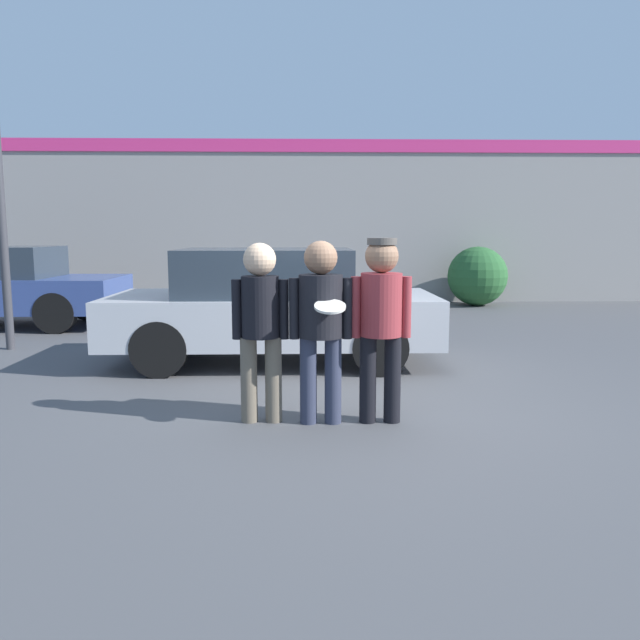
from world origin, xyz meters
The scene contains 8 objects.
ground_plane centered at (0.00, 0.00, 0.00)m, with size 56.00×56.00×0.00m, color #4C4C4F.
storefront_building centered at (0.00, 9.43, 1.97)m, with size 24.00×0.22×3.88m.
person_left centered at (-0.89, -0.35, 0.94)m, with size 0.50×0.33×1.60m.
person_middle_with_frisbee centered at (-0.36, -0.41, 0.97)m, with size 0.55×0.59×1.62m.
person_right centered at (0.18, -0.39, 0.99)m, with size 0.53×0.36×1.65m.
parked_car_near centered at (-0.93, 2.28, 0.75)m, with size 4.20×1.90×1.48m.
street_lamp centered at (-4.60, 3.28, 4.13)m, with size 1.29×0.35×6.88m.
shrub centered at (3.55, 8.56, 0.69)m, with size 1.37×1.37×1.37m.
Camera 1 is at (-0.51, -5.82, 1.69)m, focal length 35.00 mm.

